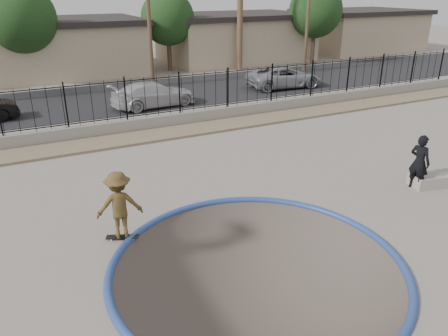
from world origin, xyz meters
name	(u,v)px	position (x,y,z in m)	size (l,w,h in m)	color
ground	(121,144)	(0.00, 12.00, -1.10)	(120.00, 120.00, 2.20)	gray
bowl_pit	(257,266)	(0.00, -1.00, 0.00)	(6.84, 6.84, 1.80)	#453E35
coping_ring	(257,266)	(0.00, -1.00, 0.00)	(7.04, 7.04, 0.20)	navy
rock_strip	(135,138)	(0.00, 9.20, 0.06)	(42.00, 1.60, 0.11)	#867157
retaining_wall	(128,126)	(0.00, 10.30, 0.30)	(42.00, 0.45, 0.60)	gray
fence	(126,100)	(0.00, 10.30, 1.50)	(40.00, 0.04, 1.80)	black
street	(97,100)	(0.00, 17.00, 0.02)	(90.00, 8.00, 0.04)	black
house_center	(68,46)	(0.00, 26.50, 1.97)	(10.60, 8.60, 3.90)	tan
house_east	(235,37)	(14.00, 26.50, 1.97)	(12.60, 8.60, 3.90)	tan
house_east_far	(358,30)	(28.00, 26.50, 1.97)	(11.60, 8.60, 3.90)	tan
utility_pole_mid	(148,6)	(4.00, 19.00, 4.96)	(1.70, 0.24, 9.50)	#473323
utility_pole_right	(308,6)	(16.00, 19.00, 4.70)	(1.70, 0.24, 9.00)	#473323
street_tree_left	(21,18)	(-3.00, 23.00, 4.19)	(4.32, 4.32, 6.36)	#473323
street_tree_mid	(168,18)	(7.00, 24.00, 3.84)	(3.96, 3.96, 5.83)	#473323
street_tree_right	(316,11)	(19.00, 22.00, 4.19)	(4.32, 4.32, 6.36)	#473323
skater	(120,208)	(-2.53, 1.60, 0.89)	(1.15, 0.66, 1.78)	brown
skateboard	(122,237)	(-2.53, 1.60, 0.06)	(0.85, 0.52, 0.07)	black
videographer	(419,162)	(6.77, 0.39, 0.91)	(0.66, 0.43, 1.81)	black
concrete_ledge	(435,180)	(7.50, 0.26, 0.20)	(1.60, 0.70, 0.40)	gray
car_c	(154,94)	(2.44, 14.04, 0.70)	(1.85, 4.54, 1.32)	#BCBDBE
car_d	(284,77)	(11.37, 14.87, 0.71)	(2.25, 4.88, 1.35)	#9CA0A4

